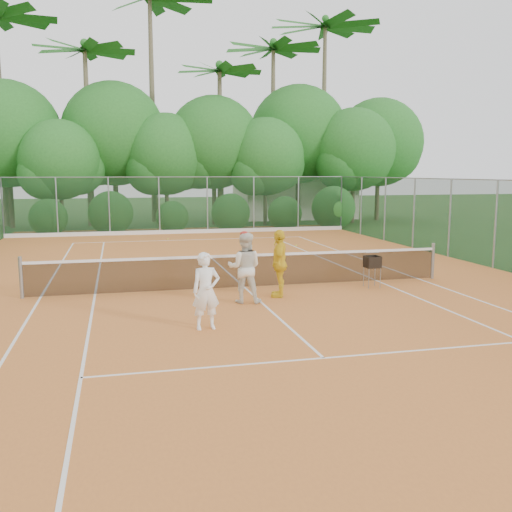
{
  "coord_description": "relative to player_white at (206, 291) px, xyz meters",
  "views": [
    {
      "loc": [
        -3.45,
        -15.53,
        3.28
      ],
      "look_at": [
        0.04,
        -1.2,
        1.1
      ],
      "focal_mm": 40.0,
      "sensor_mm": 36.0,
      "label": 1
    }
  ],
  "objects": [
    {
      "name": "stray_ball_a",
      "position": [
        0.62,
        16.3,
        -0.78
      ],
      "size": [
        0.07,
        0.07,
        0.07
      ],
      "primitive_type": "sphere",
      "color": "yellow",
      "rests_on": "clay_court"
    },
    {
      "name": "stray_ball_c",
      "position": [
        5.92,
        12.41,
        -0.78
      ],
      "size": [
        0.07,
        0.07,
        0.07
      ],
      "primitive_type": "sphere",
      "color": "#D2EF37",
      "rests_on": "clay_court"
    },
    {
      "name": "tropical_treeline",
      "position": [
        3.15,
        24.24,
        4.28
      ],
      "size": [
        32.1,
        8.49,
        15.03
      ],
      "color": "brown",
      "rests_on": "ground"
    },
    {
      "name": "player_yellow",
      "position": [
        2.35,
        2.66,
        0.08
      ],
      "size": [
        0.75,
        1.13,
        1.78
      ],
      "primitive_type": "imported",
      "rotation": [
        0.0,
        0.0,
        -1.91
      ],
      "color": "yellow",
      "rests_on": "clay_court"
    },
    {
      "name": "player_center_grp",
      "position": [
        1.31,
        2.21,
        0.08
      ],
      "size": [
        1.02,
        0.89,
        1.81
      ],
      "color": "silver",
      "rests_on": "clay_court"
    },
    {
      "name": "clay_court",
      "position": [
        1.72,
        4.02,
        -0.82
      ],
      "size": [
        18.0,
        36.0,
        0.02
      ],
      "primitive_type": "cube",
      "color": "orange",
      "rests_on": "ground"
    },
    {
      "name": "court_markings",
      "position": [
        1.72,
        4.02,
        -0.81
      ],
      "size": [
        11.03,
        23.83,
        0.01
      ],
      "color": "white",
      "rests_on": "clay_court"
    },
    {
      "name": "tennis_net",
      "position": [
        1.72,
        4.02,
        -0.3
      ],
      "size": [
        11.97,
        0.1,
        1.1
      ],
      "color": "gray",
      "rests_on": "clay_court"
    },
    {
      "name": "club_building",
      "position": [
        10.72,
        28.02,
        0.67
      ],
      "size": [
        8.0,
        5.0,
        3.0
      ],
      "primitive_type": "cube",
      "color": "beige",
      "rests_on": "ground"
    },
    {
      "name": "fence_back",
      "position": [
        1.72,
        19.02,
        0.69
      ],
      "size": [
        18.07,
        0.07,
        3.0
      ],
      "color": "#19381E",
      "rests_on": "clay_court"
    },
    {
      "name": "ball_hopper",
      "position": [
        5.26,
        3.22,
        -0.1
      ],
      "size": [
        0.39,
        0.39,
        0.9
      ],
      "rotation": [
        0.0,
        0.0,
        -0.13
      ],
      "color": "gray",
      "rests_on": "clay_court"
    },
    {
      "name": "stray_ball_b",
      "position": [
        4.7,
        16.62,
        -0.78
      ],
      "size": [
        0.07,
        0.07,
        0.07
      ],
      "primitive_type": "sphere",
      "color": "yellow",
      "rests_on": "clay_court"
    },
    {
      "name": "player_white",
      "position": [
        0.0,
        0.0,
        0.0
      ],
      "size": [
        0.63,
        0.44,
        1.62
      ],
      "primitive_type": "imported",
      "rotation": [
        0.0,
        0.0,
        0.1
      ],
      "color": "white",
      "rests_on": "clay_court"
    },
    {
      "name": "ground",
      "position": [
        1.72,
        4.02,
        -0.83
      ],
      "size": [
        120.0,
        120.0,
        0.0
      ],
      "primitive_type": "plane",
      "color": "#22491A",
      "rests_on": "ground"
    }
  ]
}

